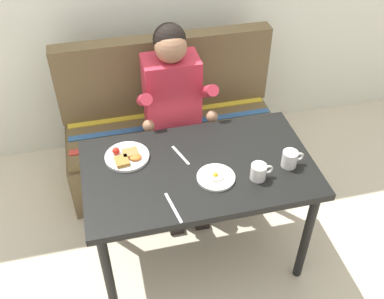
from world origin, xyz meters
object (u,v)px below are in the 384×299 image
coffee_mug (259,171)px  coffee_mug_second (290,158)px  plate_eggs (216,177)px  couch (172,136)px  fork (181,155)px  table (199,178)px  plate_breakfast (127,156)px  person (174,101)px  knife (173,208)px

coffee_mug → coffee_mug_second: (0.19, 0.05, 0.00)m
plate_eggs → couch: bearing=94.1°
plate_eggs → fork: plate_eggs is taller
coffee_mug → table: bearing=150.9°
coffee_mug_second → fork: bearing=159.1°
table → couch: (0.00, 0.76, -0.32)m
table → fork: bearing=125.1°
plate_eggs → coffee_mug_second: 0.40m
table → coffee_mug: coffee_mug is taller
plate_breakfast → fork: plate_breakfast is taller
plate_breakfast → coffee_mug: coffee_mug is taller
table → fork: fork is taller
couch → coffee_mug_second: size_ratio=12.20×
fork → coffee_mug_second: bearing=-39.5°
coffee_mug → fork: 0.43m
person → coffee_mug: 0.79m
table → plate_eggs: bearing=-59.3°
coffee_mug → knife: 0.47m
fork → coffee_mug: bearing=-55.1°
coffee_mug → knife: (-0.46, -0.10, -0.04)m
plate_eggs → coffee_mug: 0.22m
person → fork: bearing=-97.7°
plate_eggs → coffee_mug: (0.21, -0.05, 0.04)m
table → person: size_ratio=0.99×
person → fork: person is taller
plate_eggs → knife: bearing=-149.9°
couch → plate_eggs: (0.06, -0.87, 0.41)m
plate_breakfast → coffee_mug_second: (0.81, -0.25, 0.03)m
person → plate_breakfast: person is taller
couch → plate_eggs: size_ratio=7.42×
plate_breakfast → knife: plate_breakfast is taller
plate_eggs → coffee_mug_second: (0.40, 0.01, 0.04)m
table → coffee_mug: size_ratio=10.17×
coffee_mug → plate_breakfast: bearing=154.3°
couch → knife: (-0.19, -1.01, 0.40)m
plate_breakfast → person: bearing=51.8°
coffee_mug_second → knife: 0.66m
table → plate_eggs: 0.15m
table → plate_breakfast: plate_breakfast is taller
couch → plate_breakfast: 0.82m
knife → person: bearing=67.5°
table → person: person is taller
table → knife: size_ratio=6.00×
coffee_mug_second → coffee_mug: bearing=-164.6°
couch → person: bearing=-92.7°
plate_breakfast → coffee_mug_second: size_ratio=1.99×
couch → coffee_mug: (0.27, -0.92, 0.44)m
person → knife: 0.86m
plate_eggs → coffee_mug: size_ratio=1.65×
coffee_mug_second → fork: 0.57m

